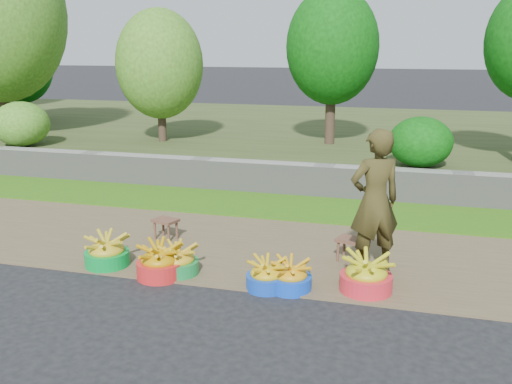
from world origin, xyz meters
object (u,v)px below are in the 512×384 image
(basin_d, at_px, (267,276))
(vendor_woman, at_px, (375,202))
(stool_left, at_px, (166,223))
(basin_a, at_px, (107,252))
(basin_b, at_px, (160,262))
(basin_e, at_px, (291,277))
(stool_right, at_px, (351,243))
(basin_c, at_px, (178,261))
(basin_f, at_px, (366,276))

(basin_d, relative_size, vendor_woman, 0.27)
(basin_d, bearing_deg, stool_left, 145.33)
(basin_a, bearing_deg, basin_b, -9.75)
(basin_d, xyz_separation_m, vendor_woman, (1.04, 0.77, 0.69))
(basin_a, height_order, basin_e, basin_a)
(basin_b, height_order, stool_right, basin_b)
(basin_d, xyz_separation_m, basin_e, (0.25, 0.03, 0.00))
(basin_a, relative_size, basin_b, 0.99)
(basin_a, height_order, vendor_woman, vendor_woman)
(basin_a, xyz_separation_m, vendor_woman, (3.01, 0.65, 0.67))
(basin_d, xyz_separation_m, stool_left, (-1.68, 1.16, 0.09))
(basin_d, bearing_deg, basin_e, 7.84)
(basin_b, bearing_deg, basin_d, 0.26)
(basin_a, relative_size, stool_left, 1.42)
(basin_b, bearing_deg, vendor_woman, 18.72)
(basin_a, bearing_deg, stool_left, 74.79)
(basin_c, height_order, stool_right, basin_c)
(stool_right, bearing_deg, stool_left, 176.13)
(stool_right, distance_m, vendor_woman, 0.69)
(stool_left, relative_size, vendor_woman, 0.22)
(basin_f, xyz_separation_m, vendor_woman, (0.02, 0.57, 0.66))
(stool_left, height_order, stool_right, stool_right)
(basin_b, bearing_deg, basin_f, 5.00)
(basin_b, height_order, stool_left, basin_b)
(vendor_woman, bearing_deg, basin_a, -18.18)
(basin_c, distance_m, stool_left, 1.22)
(basin_a, relative_size, basin_f, 0.94)
(basin_f, distance_m, vendor_woman, 0.87)
(basin_a, bearing_deg, basin_d, -3.50)
(basin_a, distance_m, basin_c, 0.90)
(basin_a, distance_m, stool_right, 2.88)
(stool_left, bearing_deg, stool_right, -3.87)
(stool_right, bearing_deg, vendor_woman, -41.04)
(basin_b, distance_m, basin_d, 1.23)
(basin_a, xyz_separation_m, basin_e, (2.22, -0.09, -0.02))
(basin_c, xyz_separation_m, basin_e, (1.32, -0.08, -0.01))
(basin_b, xyz_separation_m, basin_f, (2.26, 0.20, 0.01))
(basin_d, distance_m, basin_f, 1.05)
(stool_left, xyz_separation_m, stool_right, (2.46, -0.17, 0.01))
(basin_a, height_order, basin_b, basin_b)
(basin_e, distance_m, basin_f, 0.79)
(basin_c, bearing_deg, basin_f, 2.09)
(basin_c, bearing_deg, basin_e, -3.51)
(basin_e, height_order, vendor_woman, vendor_woman)
(basin_a, distance_m, stool_left, 1.08)
(basin_b, xyz_separation_m, stool_left, (-0.45, 1.17, 0.06))
(basin_c, distance_m, basin_d, 1.07)
(basin_b, xyz_separation_m, basin_d, (1.23, 0.01, -0.03))
(basin_b, relative_size, vendor_woman, 0.32)
(basin_c, relative_size, basin_f, 0.85)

